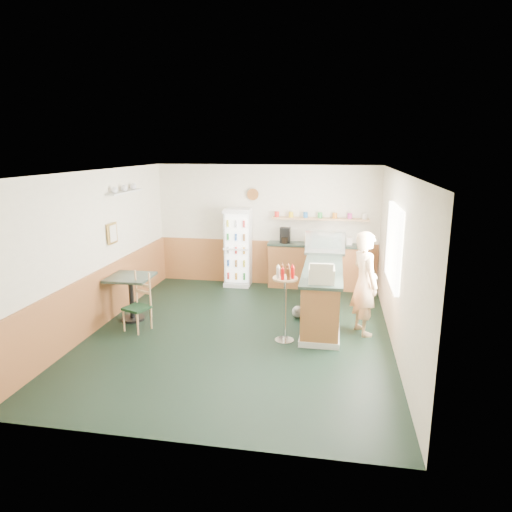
% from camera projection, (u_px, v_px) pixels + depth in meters
% --- Properties ---
extents(ground, '(6.00, 6.00, 0.00)m').
position_uv_depth(ground, '(239.00, 333.00, 7.74)').
color(ground, black).
rests_on(ground, ground).
extents(room_envelope, '(5.04, 6.02, 2.72)m').
position_uv_depth(room_envelope, '(235.00, 236.00, 8.12)').
color(room_envelope, silver).
rests_on(room_envelope, ground).
extents(service_counter, '(0.68, 3.01, 1.01)m').
position_uv_depth(service_counter, '(323.00, 292.00, 8.44)').
color(service_counter, '#A46A35').
rests_on(service_counter, ground).
extents(back_counter, '(2.24, 0.42, 1.69)m').
position_uv_depth(back_counter, '(318.00, 264.00, 10.10)').
color(back_counter, '#A46A35').
rests_on(back_counter, ground).
extents(drinks_fridge, '(0.58, 0.51, 1.75)m').
position_uv_depth(drinks_fridge, '(238.00, 247.00, 10.26)').
color(drinks_fridge, white).
rests_on(drinks_fridge, ground).
extents(display_case, '(0.79, 0.41, 0.45)m').
position_uv_depth(display_case, '(325.00, 243.00, 9.03)').
color(display_case, silver).
rests_on(display_case, service_counter).
extents(cash_register, '(0.42, 0.44, 0.23)m').
position_uv_depth(cash_register, '(322.00, 274.00, 7.15)').
color(cash_register, beige).
rests_on(cash_register, service_counter).
extents(shopkeeper, '(0.62, 0.70, 1.75)m').
position_uv_depth(shopkeeper, '(365.00, 283.00, 7.55)').
color(shopkeeper, tan).
rests_on(shopkeeper, ground).
extents(condiment_stand, '(0.40, 0.40, 1.25)m').
position_uv_depth(condiment_stand, '(285.00, 292.00, 7.23)').
color(condiment_stand, silver).
rests_on(condiment_stand, ground).
extents(newspaper_rack, '(0.09, 0.42, 0.50)m').
position_uv_depth(newspaper_rack, '(304.00, 288.00, 8.61)').
color(newspaper_rack, black).
rests_on(newspaper_rack, ground).
extents(cafe_table, '(0.76, 0.76, 0.83)m').
position_uv_depth(cafe_table, '(131.00, 289.00, 8.21)').
color(cafe_table, black).
rests_on(cafe_table, ground).
extents(cafe_chair, '(0.48, 0.49, 1.01)m').
position_uv_depth(cafe_chair, '(138.00, 300.00, 7.82)').
color(cafe_chair, black).
rests_on(cafe_chair, ground).
extents(dog_doorstop, '(0.22, 0.28, 0.26)m').
position_uv_depth(dog_doorstop, '(298.00, 311.00, 8.41)').
color(dog_doorstop, '#969690').
rests_on(dog_doorstop, ground).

